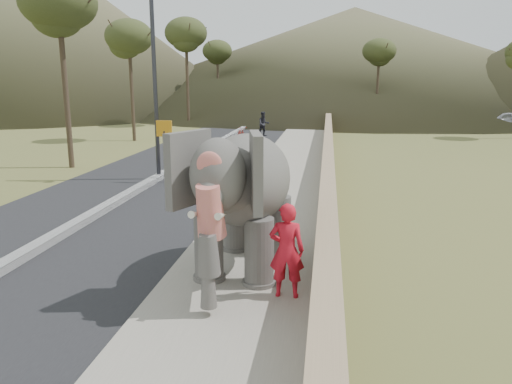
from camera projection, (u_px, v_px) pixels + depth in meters
The scene contains 12 objects.
ground at pixel (222, 329), 8.03m from camera, with size 160.00×160.00×0.00m, color olive.
road at pixel (145, 188), 18.36m from camera, with size 7.00×120.00×0.03m, color black.
median at pixel (145, 185), 18.34m from camera, with size 0.35×120.00×0.22m, color black.
walkway at pixel (280, 190), 17.66m from camera, with size 3.00×120.00×0.15m, color #9E9687.
parapet at pixel (328, 178), 17.33m from camera, with size 0.30×120.00×1.10m, color tan.
lamppost at pixel (161, 53), 18.76m from camera, with size 1.76×0.36×8.00m.
signboard at pixel (165, 141), 18.86m from camera, with size 0.60×0.08×2.40m.
hill_left at pixel (19, 22), 63.90m from camera, with size 60.00×60.00×22.00m, color brown.
hill_far at pixel (353, 57), 73.34m from camera, with size 80.00×80.00×14.00m, color brown.
elephant_and_man at pixel (247, 199), 10.04m from camera, with size 2.45×4.14×2.87m.
motorcyclist at pixel (252, 129), 32.62m from camera, with size 2.54×1.70×1.84m.
trees at pixel (338, 78), 34.50m from camera, with size 47.53×44.06×9.11m.
Camera 1 is at (1.59, -7.18, 3.94)m, focal length 35.00 mm.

